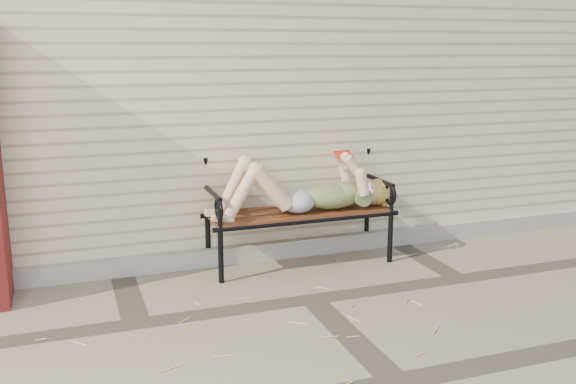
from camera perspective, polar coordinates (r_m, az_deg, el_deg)
name	(u,v)px	position (r m, az deg, el deg)	size (l,w,h in m)	color
ground	(312,299)	(4.72, 2.15, -9.51)	(80.00, 80.00, 0.00)	#766A5A
house_wall	(213,74)	(7.24, -6.71, 10.42)	(8.00, 4.00, 3.00)	beige
foundation_strip	(271,250)	(5.55, -1.56, -5.21)	(8.00, 0.10, 0.15)	#9F9990
garden_bench	(296,191)	(5.39, 0.67, 0.09)	(1.67, 0.66, 1.08)	black
reading_woman	(303,190)	(5.27, 1.31, 0.19)	(1.57, 0.36, 0.50)	#0A454C
straw_scatter	(132,365)	(3.92, -13.73, -14.71)	(2.74, 1.58, 0.01)	#EABB72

